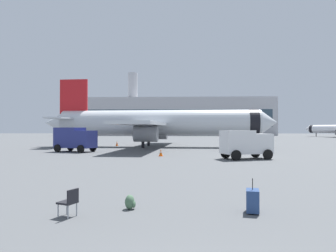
% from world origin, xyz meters
% --- Properties ---
extents(airplane_at_gate, '(35.76, 32.25, 10.50)m').
position_xyz_m(airplane_at_gate, '(-3.81, 43.66, 3.66)').
color(airplane_at_gate, silver).
rests_on(airplane_at_gate, ground).
extents(service_truck, '(5.26, 3.84, 2.90)m').
position_xyz_m(service_truck, '(-12.86, 33.07, 1.61)').
color(service_truck, navy).
rests_on(service_truck, ground).
extents(cargo_van, '(4.79, 3.39, 2.60)m').
position_xyz_m(cargo_van, '(5.65, 24.79, 1.45)').
color(cargo_van, white).
rests_on(cargo_van, ground).
extents(safety_cone_near, '(0.44, 0.44, 0.77)m').
position_xyz_m(safety_cone_near, '(8.24, 36.82, 0.38)').
color(safety_cone_near, '#F2590C').
rests_on(safety_cone_near, ground).
extents(safety_cone_mid, '(0.44, 0.44, 0.70)m').
position_xyz_m(safety_cone_mid, '(-2.21, 27.47, 0.35)').
color(safety_cone_mid, '#F2590C').
rests_on(safety_cone_mid, ground).
extents(safety_cone_far, '(0.44, 0.44, 0.82)m').
position_xyz_m(safety_cone_far, '(-10.58, 46.35, 0.40)').
color(safety_cone_far, '#F2590C').
rests_on(safety_cone_far, ground).
extents(rolling_suitcase, '(0.52, 0.71, 1.10)m').
position_xyz_m(rolling_suitcase, '(2.17, 6.41, 0.39)').
color(rolling_suitcase, navy).
rests_on(rolling_suitcase, ground).
extents(traveller_backpack, '(0.36, 0.40, 0.48)m').
position_xyz_m(traveller_backpack, '(-1.85, 6.67, 0.23)').
color(traveller_backpack, '#476B4C').
rests_on(traveller_backpack, ground).
extents(gate_chair, '(0.62, 0.62, 0.86)m').
position_xyz_m(gate_chair, '(-3.55, 5.65, 0.50)').
color(gate_chair, black).
rests_on(gate_chair, ground).
extents(terminal_building, '(91.04, 19.12, 28.59)m').
position_xyz_m(terminal_building, '(-5.26, 139.31, 8.41)').
color(terminal_building, '#B2B2B7').
rests_on(terminal_building, ground).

